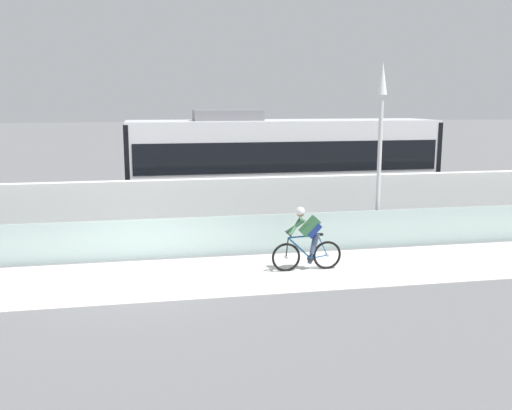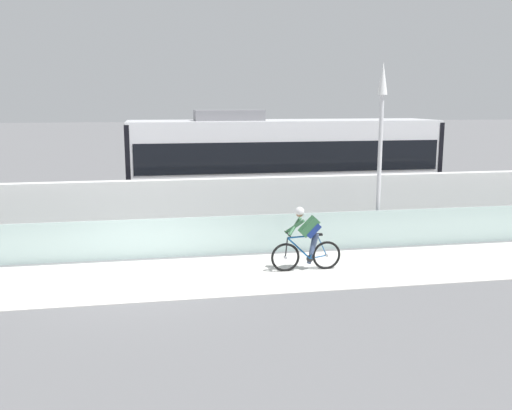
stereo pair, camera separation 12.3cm
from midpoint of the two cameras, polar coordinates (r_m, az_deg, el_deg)
ground_plane at (r=13.76m, az=-10.86°, el=-7.31°), size 200.00×200.00×0.00m
bike_path_deck at (r=13.76m, az=-10.86°, el=-7.29°), size 32.00×3.20×0.01m
glass_parapet at (r=15.40m, az=-10.91°, el=-3.34°), size 32.00×0.05×1.07m
concrete_barrier_wall at (r=17.07m, az=-10.93°, el=-0.64°), size 32.00×0.36×1.85m
tram_rail_near at (r=19.69m, az=-10.81°, el=-1.90°), size 32.00×0.08×0.01m
tram_rail_far at (r=21.09m, az=-10.80°, el=-1.08°), size 32.00×0.08×0.01m
tram at (r=20.65m, az=2.90°, el=4.15°), size 11.06×2.54×3.81m
cyclist_on_bike at (r=14.05m, az=5.34°, el=-3.47°), size 1.77×0.58×1.61m
lamp_post_antenna at (r=16.61m, az=12.59°, el=7.23°), size 0.28×0.28×5.20m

